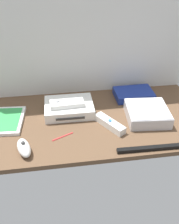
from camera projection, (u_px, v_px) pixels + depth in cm
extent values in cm
cube|color=brown|center=(90.00, 122.00, 110.44)|extent=(100.00, 48.00, 2.00)
cube|color=silver|center=(81.00, 27.00, 111.61)|extent=(110.00, 1.20, 64.00)
cube|color=white|center=(69.00, 108.00, 113.50)|extent=(21.16, 16.21, 4.40)
cube|color=#2D2D2D|center=(70.00, 119.00, 106.83)|extent=(12.01, 0.72, 0.80)
cube|color=silver|center=(147.00, 114.00, 109.25)|extent=(18.38, 18.38, 5.00)
cube|color=silver|center=(148.00, 108.00, 107.74)|extent=(17.64, 17.64, 0.30)
cube|color=white|center=(6.00, 121.00, 108.18)|extent=(15.11, 20.05, 1.40)
cube|color=green|center=(6.00, 119.00, 107.74)|extent=(12.45, 17.20, 0.16)
cube|color=navy|center=(134.00, 94.00, 124.05)|extent=(18.20, 12.30, 3.40)
cube|color=#19D833|center=(138.00, 101.00, 119.02)|extent=(8.01, 0.53, 0.60)
cube|color=white|center=(110.00, 124.00, 105.06)|extent=(10.96, 14.43, 3.00)
cylinder|color=#387FDB|center=(110.00, 120.00, 104.09)|extent=(1.40, 1.40, 0.40)
ellipsoid|color=white|center=(24.00, 148.00, 92.62)|extent=(7.14, 10.85, 4.00)
sphere|color=#4C4C4C|center=(23.00, 143.00, 91.25)|extent=(1.40, 1.40, 1.40)
cube|color=white|center=(67.00, 102.00, 111.22)|extent=(14.79, 8.73, 2.00)
cylinder|color=#99999E|center=(57.00, 101.00, 109.89)|extent=(2.10, 2.10, 0.40)
cube|color=black|center=(149.00, 148.00, 94.25)|extent=(24.04, 2.38, 1.40)
cylinder|color=red|center=(63.00, 136.00, 100.49)|extent=(8.48, 4.36, 0.70)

